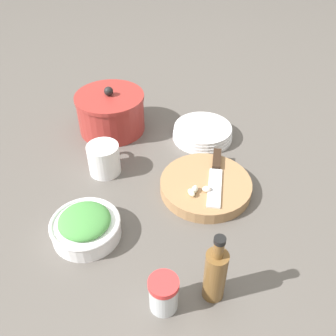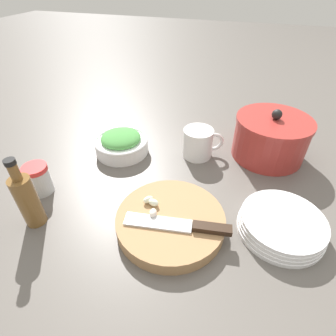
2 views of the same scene
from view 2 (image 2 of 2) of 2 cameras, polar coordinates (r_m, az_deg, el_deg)
name	(u,v)px [view 2 (image 2 of 2)]	position (r m, az deg, el deg)	size (l,w,h in m)	color
ground_plane	(176,193)	(0.68, 1.70, -5.36)	(5.00, 5.00, 0.00)	#56514C
cutting_board	(170,221)	(0.59, 0.54, -11.47)	(0.24, 0.24, 0.03)	#9E754C
chef_knife	(184,225)	(0.56, 3.54, -12.35)	(0.23, 0.06, 0.01)	black
garlic_cloves	(152,205)	(0.59, -3.59, -8.01)	(0.05, 0.06, 0.02)	#ECEDC8
herb_bowl	(121,143)	(0.81, -10.09, 5.36)	(0.16, 0.16, 0.07)	white
spice_jar	(39,179)	(0.73, -26.35, -2.18)	(0.06, 0.06, 0.08)	silver
coffee_mug	(199,143)	(0.79, 6.67, 5.46)	(0.12, 0.09, 0.09)	white
plate_stack	(282,225)	(0.63, 23.49, -11.23)	(0.19, 0.19, 0.04)	white
oil_bottle	(27,199)	(0.64, -28.30, -6.04)	(0.04, 0.04, 0.17)	brown
stock_pot	(270,138)	(0.83, 21.39, 6.17)	(0.21, 0.21, 0.15)	#9E2D28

